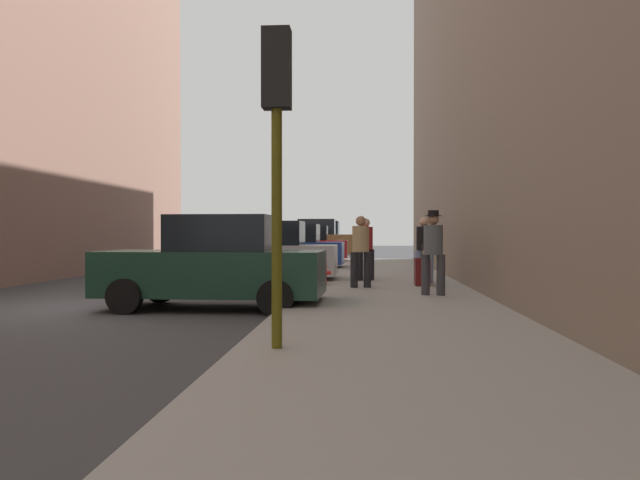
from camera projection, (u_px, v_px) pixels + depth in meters
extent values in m
plane|color=#38383A|center=(82.00, 307.00, 12.13)|extent=(120.00, 120.00, 0.00)
cube|color=gray|center=(391.00, 306.00, 11.71)|extent=(4.00, 40.00, 0.15)
cube|color=#193828|center=(213.00, 273.00, 11.91)|extent=(4.25, 1.95, 0.84)
cube|color=black|center=(223.00, 234.00, 11.89)|extent=(1.93, 1.61, 0.70)
cylinder|color=black|center=(161.00, 287.00, 12.96)|extent=(0.65, 0.24, 0.64)
cylinder|color=black|center=(124.00, 296.00, 11.13)|extent=(0.65, 0.24, 0.64)
cylinder|color=black|center=(290.00, 288.00, 12.70)|extent=(0.65, 0.24, 0.64)
cylinder|color=black|center=(275.00, 298.00, 10.87)|extent=(0.65, 0.24, 0.64)
cube|color=#B7BABF|center=(263.00, 260.00, 17.77)|extent=(4.21, 1.87, 0.84)
cube|color=black|center=(269.00, 233.00, 17.74)|extent=(1.90, 1.58, 0.70)
cylinder|color=black|center=(223.00, 270.00, 18.79)|extent=(0.64, 0.23, 0.64)
cylinder|color=black|center=(207.00, 275.00, 16.96)|extent=(0.64, 0.23, 0.64)
cylinder|color=black|center=(313.00, 271.00, 18.58)|extent=(0.64, 0.23, 0.64)
cylinder|color=black|center=(307.00, 275.00, 16.75)|extent=(0.64, 0.23, 0.64)
cube|color=navy|center=(289.00, 253.00, 23.92)|extent=(4.24, 1.94, 0.84)
cube|color=black|center=(294.00, 233.00, 23.89)|extent=(1.93, 1.61, 0.70)
cylinder|color=black|center=(258.00, 261.00, 24.96)|extent=(0.65, 0.24, 0.64)
cylinder|color=black|center=(249.00, 263.00, 23.13)|extent=(0.65, 0.24, 0.64)
cylinder|color=black|center=(326.00, 262.00, 24.71)|extent=(0.65, 0.24, 0.64)
cylinder|color=black|center=(322.00, 264.00, 22.88)|extent=(0.65, 0.24, 0.64)
cube|color=#B2191E|center=(303.00, 249.00, 29.87)|extent=(4.23, 1.91, 0.84)
cube|color=black|center=(308.00, 233.00, 29.85)|extent=(1.92, 1.60, 0.70)
cylinder|color=black|center=(278.00, 256.00, 30.86)|extent=(0.64, 0.23, 0.64)
cylinder|color=black|center=(273.00, 257.00, 29.03)|extent=(0.64, 0.23, 0.64)
cylinder|color=black|center=(333.00, 256.00, 30.72)|extent=(0.64, 0.23, 0.64)
cylinder|color=black|center=(331.00, 257.00, 28.88)|extent=(0.64, 0.23, 0.64)
cube|color=brown|center=(313.00, 244.00, 35.82)|extent=(4.61, 1.86, 1.10)
cube|color=black|center=(317.00, 227.00, 35.79)|extent=(2.08, 1.57, 0.90)
cylinder|color=black|center=(290.00, 252.00, 36.85)|extent=(0.64, 0.22, 0.64)
cylinder|color=black|center=(286.00, 253.00, 35.02)|extent=(0.64, 0.22, 0.64)
cylinder|color=black|center=(340.00, 252.00, 36.63)|extent=(0.64, 0.22, 0.64)
cylinder|color=black|center=(339.00, 253.00, 34.79)|extent=(0.64, 0.22, 0.64)
cube|color=silver|center=(320.00, 243.00, 41.44)|extent=(4.66, 1.99, 1.10)
cube|color=black|center=(323.00, 228.00, 41.41)|extent=(2.12, 1.63, 0.90)
cylinder|color=black|center=(300.00, 250.00, 42.52)|extent=(0.65, 0.24, 0.64)
cylinder|color=black|center=(296.00, 250.00, 40.69)|extent=(0.65, 0.24, 0.64)
cylinder|color=black|center=(344.00, 250.00, 42.21)|extent=(0.65, 0.24, 0.64)
cylinder|color=black|center=(342.00, 250.00, 40.38)|extent=(0.65, 0.24, 0.64)
cylinder|color=red|center=(323.00, 274.00, 15.63)|extent=(0.22, 0.22, 0.55)
sphere|color=red|center=(323.00, 261.00, 15.62)|extent=(0.20, 0.20, 0.20)
cylinder|color=red|center=(316.00, 273.00, 15.64)|extent=(0.10, 0.09, 0.09)
cylinder|color=red|center=(329.00, 273.00, 15.61)|extent=(0.10, 0.09, 0.09)
cylinder|color=#514C0F|center=(277.00, 189.00, 7.02)|extent=(0.12, 0.12, 3.60)
cube|color=black|center=(277.00, 69.00, 7.00)|extent=(0.32, 0.24, 0.90)
sphere|color=red|center=(278.00, 47.00, 7.13)|extent=(0.14, 0.14, 0.14)
sphere|color=yellow|center=(278.00, 72.00, 7.14)|extent=(0.14, 0.14, 0.14)
sphere|color=green|center=(278.00, 96.00, 7.14)|extent=(0.14, 0.14, 0.14)
cylinder|color=#728CB2|center=(430.00, 267.00, 16.25)|extent=(0.21, 0.21, 0.85)
cylinder|color=#728CB2|center=(418.00, 267.00, 16.20)|extent=(0.21, 0.21, 0.85)
cylinder|color=black|center=(424.00, 238.00, 16.22)|extent=(0.48, 0.48, 0.62)
sphere|color=tan|center=(424.00, 222.00, 16.21)|extent=(0.24, 0.24, 0.24)
cylinder|color=#333338|center=(426.00, 275.00, 13.09)|extent=(0.22, 0.22, 0.85)
cylinder|color=#333338|center=(441.00, 275.00, 12.98)|extent=(0.22, 0.22, 0.85)
cylinder|color=#4C5156|center=(433.00, 240.00, 13.02)|extent=(0.49, 0.49, 0.62)
sphere|color=#997051|center=(433.00, 219.00, 13.02)|extent=(0.24, 0.24, 0.24)
cylinder|color=black|center=(433.00, 216.00, 13.02)|extent=(0.34, 0.34, 0.02)
cylinder|color=black|center=(433.00, 213.00, 13.02)|extent=(0.23, 0.23, 0.11)
cylinder|color=black|center=(367.00, 270.00, 14.87)|extent=(0.21, 0.21, 0.85)
cylinder|color=black|center=(354.00, 270.00, 14.83)|extent=(0.21, 0.21, 0.85)
cylinder|color=tan|center=(361.00, 239.00, 14.84)|extent=(0.47, 0.47, 0.62)
sphere|color=#997051|center=(361.00, 221.00, 14.84)|extent=(0.24, 0.24, 0.24)
cylinder|color=black|center=(371.00, 265.00, 17.18)|extent=(0.22, 0.22, 0.85)
cylinder|color=black|center=(360.00, 265.00, 17.11)|extent=(0.22, 0.22, 0.85)
cylinder|color=#A51E23|center=(365.00, 238.00, 17.14)|extent=(0.50, 0.50, 0.62)
sphere|color=beige|center=(366.00, 223.00, 17.13)|extent=(0.24, 0.24, 0.24)
cube|color=#591414|center=(422.00, 272.00, 15.44)|extent=(0.36, 0.56, 0.68)
cylinder|color=#333333|center=(422.00, 251.00, 15.44)|extent=(0.02, 0.02, 0.36)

